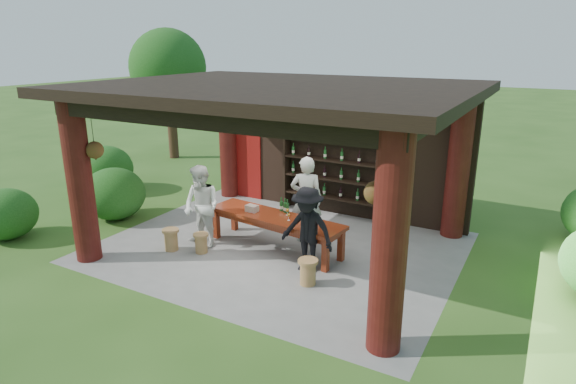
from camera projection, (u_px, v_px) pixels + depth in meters
The scene contains 15 objects.
ground at pixel (279, 247), 10.52m from camera, with size 90.00×90.00×0.00m, color #2D5119.
pavilion at pixel (288, 148), 10.24m from camera, with size 7.50×6.00×3.60m.
wine_shelf at pixel (333, 170), 12.13m from camera, with size 2.69×0.41×2.37m.
tasting_table at pixel (275, 221), 10.26m from camera, with size 3.22×1.17×0.75m.
stool_near_left at pixel (201, 243), 10.17m from camera, with size 0.33×0.33×0.43m.
stool_near_right at pixel (308, 271), 8.83m from camera, with size 0.37×0.37×0.49m.
stool_far_left at pixel (171, 239), 10.29m from camera, with size 0.36×0.36×0.47m.
host at pixel (306, 199), 10.59m from camera, with size 0.71×0.46×1.94m, color silver.
guest_woman at pixel (202, 207), 10.34m from camera, with size 0.87×0.68×1.80m, color silver.
guest_man at pixel (307, 230), 9.20m from camera, with size 1.10×0.63×1.70m, color black.
table_bottles at pixel (285, 205), 10.41m from camera, with size 0.27×0.15×0.31m.
table_glasses at pixel (299, 217), 9.92m from camera, with size 0.80×0.41×0.15m.
napkin_basket at pixel (252, 208), 10.47m from camera, with size 0.26×0.18×0.14m, color #BF6672.
shrubs at pixel (366, 230), 9.94m from camera, with size 15.31×7.79×1.36m.
trees at pixel (502, 91), 9.34m from camera, with size 20.80×11.57×4.80m.
Camera 1 is at (4.88, -8.36, 4.28)m, focal length 30.00 mm.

